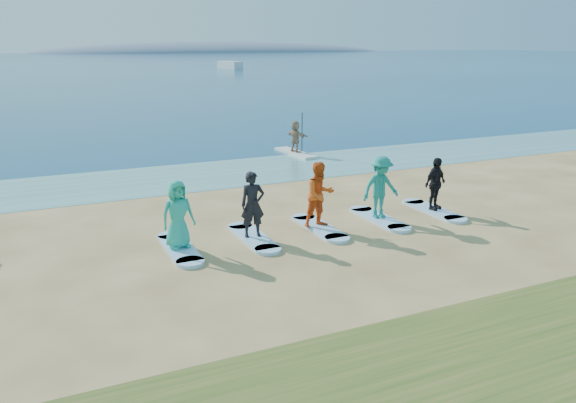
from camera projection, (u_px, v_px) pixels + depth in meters
name	position (u px, v px, depth m)	size (l,w,h in m)	color
ground	(344.00, 262.00, 13.86)	(600.00, 600.00, 0.00)	tan
shallow_water	(215.00, 174.00, 23.04)	(600.00, 600.00, 0.00)	teal
ocean	(49.00, 62.00, 153.66)	(600.00, 600.00, 0.00)	navy
island_ridge	(221.00, 52.00, 314.20)	(220.00, 56.00, 18.00)	slate
paddleboard	(295.00, 153.00, 27.16)	(0.70, 3.00, 0.12)	silver
paddleboarder	(295.00, 136.00, 26.94)	(1.39, 0.44, 1.50)	tan
boat_offshore_b	(230.00, 69.00, 115.27)	(2.09, 6.64, 1.48)	silver
surfboard_0	(180.00, 249.00, 14.61)	(0.70, 2.20, 0.09)	#9BCBF0
student_0	(178.00, 214.00, 14.35)	(0.87, 0.57, 1.79)	teal
surfboard_1	(253.00, 238.00, 15.44)	(0.70, 2.20, 0.09)	#9BCBF0
student_1	(253.00, 204.00, 15.18)	(0.66, 0.43, 1.81)	black
surfboard_2	(319.00, 228.00, 16.26)	(0.70, 2.20, 0.09)	#9BCBF0
student_2	(320.00, 195.00, 15.99)	(0.92, 0.72, 1.89)	#D54C16
surfboard_3	(379.00, 219.00, 17.09)	(0.70, 2.20, 0.09)	#9BCBF0
student_3	(381.00, 187.00, 16.82)	(1.22, 0.70, 1.89)	#1A8178
surfboard_4	(433.00, 210.00, 17.92)	(0.70, 2.20, 0.09)	#9BCBF0
student_4	(435.00, 184.00, 17.68)	(0.98, 0.41, 1.67)	black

